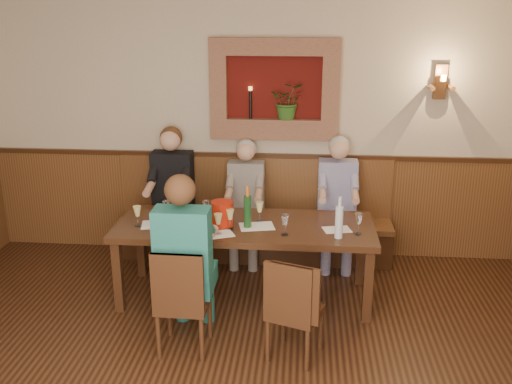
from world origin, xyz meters
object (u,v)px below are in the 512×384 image
person_chair_front (186,272)px  spittoon_bucket (222,214)px  bench (254,229)px  wine_bottle_green_a (247,211)px  chair_near_left (184,320)px  wine_bottle_green_b (182,203)px  water_bottle (339,221)px  person_bench_right (337,214)px  person_bench_mid (246,213)px  person_bench_left (172,206)px  dining_table (245,231)px  chair_near_right (294,328)px

person_chair_front → spittoon_bucket: bearing=74.8°
bench → wine_bottle_green_a: wine_bottle_green_a is taller
chair_near_left → wine_bottle_green_a: 1.16m
wine_bottle_green_b → water_bottle: (1.45, -0.31, -0.02)m
person_bench_right → wine_bottle_green_a: bearing=-133.3°
person_chair_front → spittoon_bucket: (0.20, 0.72, 0.26)m
person_bench_mid → person_bench_right: 0.98m
person_bench_left → person_bench_right: bearing=0.1°
bench → person_bench_mid: (-0.08, -0.10, 0.23)m
dining_table → wine_bottle_green_a: 0.25m
bench → person_bench_mid: person_bench_mid is taller
wine_bottle_green_a → wine_bottle_green_b: bearing=168.3°
chair_near_left → spittoon_bucket: spittoon_bucket is taller
chair_near_left → person_bench_mid: size_ratio=0.68×
dining_table → water_bottle: water_bottle is taller
chair_near_left → wine_bottle_green_b: size_ratio=2.21×
dining_table → person_chair_front: 0.87m
person_bench_left → person_bench_mid: size_ratio=1.09×
dining_table → person_bench_right: person_bench_right is taller
person_chair_front → wine_bottle_green_a: size_ratio=3.77×
person_bench_left → bench: bearing=6.9°
person_bench_left → wine_bottle_green_b: bearing=-69.9°
dining_table → chair_near_left: size_ratio=2.63×
dining_table → person_bench_mid: person_bench_mid is taller
bench → wine_bottle_green_a: (0.03, -1.02, 0.58)m
bench → chair_near_left: 1.92m
bench → chair_near_right: size_ratio=3.47×
water_bottle → chair_near_right: bearing=-117.2°
bench → chair_near_right: bearing=-75.6°
dining_table → bench: (0.00, 0.94, -0.35)m
person_bench_mid → wine_bottle_green_b: (-0.52, -0.79, 0.37)m
water_bottle → bench: bearing=125.3°
chair_near_left → person_bench_right: 2.22m
chair_near_left → person_bench_mid: (0.32, 1.78, 0.29)m
bench → person_bench_right: bearing=-6.7°
person_bench_right → person_bench_left: bearing=-179.9°
bench → person_bench_left: person_bench_left is taller
chair_near_left → person_bench_left: size_ratio=0.62×
person_chair_front → water_bottle: 1.38m
bench → person_bench_right: person_bench_right is taller
spittoon_bucket → wine_bottle_green_a: (0.24, -0.02, 0.04)m
dining_table → spittoon_bucket: size_ratio=10.28×
chair_near_left → chair_near_right: size_ratio=1.06×
person_bench_mid → person_bench_right: person_bench_right is taller
dining_table → wine_bottle_green_b: size_ratio=5.81×
chair_near_left → chair_near_right: (0.89, -0.03, -0.01)m
person_bench_right → spittoon_bucket: (-1.10, -0.90, 0.29)m
chair_near_left → person_bench_mid: 1.83m
dining_table → wine_bottle_green_b: wine_bottle_green_b is taller
dining_table → person_bench_right: size_ratio=1.72×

